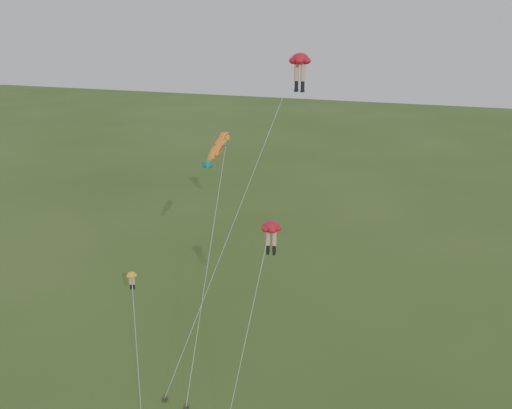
% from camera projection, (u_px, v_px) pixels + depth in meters
% --- Properties ---
extents(legs_kite_red_high, '(7.21, 13.20, 23.28)m').
position_uv_depth(legs_kite_red_high, '(299.00, 65.00, 42.06)').
color(legs_kite_red_high, red).
rests_on(legs_kite_red_high, ground).
extents(legs_kite_red_mid, '(2.17, 6.91, 13.57)m').
position_uv_depth(legs_kite_red_mid, '(270.00, 233.00, 36.07)').
color(legs_kite_red_mid, red).
rests_on(legs_kite_red_mid, ground).
extents(legs_kite_yellow, '(4.70, 7.22, 8.03)m').
position_uv_depth(legs_kite_yellow, '(132.00, 286.00, 41.52)').
color(legs_kite_yellow, yellow).
rests_on(legs_kite_yellow, ground).
extents(fish_kite, '(2.27, 11.31, 17.71)m').
position_uv_depth(fish_kite, '(218.00, 148.00, 43.25)').
color(fish_kite, yellow).
rests_on(fish_kite, ground).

